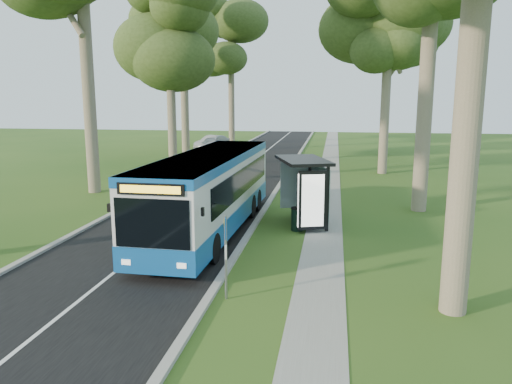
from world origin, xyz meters
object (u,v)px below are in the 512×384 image
at_px(litter_bin, 297,219).
at_px(bus, 210,192).
at_px(bus_shelter, 306,180).
at_px(bus_stop_sign, 226,247).
at_px(car_silver, 212,142).
at_px(car_white, 211,144).

bearing_deg(litter_bin, bus, -166.23).
distance_m(bus_shelter, litter_bin, 1.71).
bearing_deg(bus_stop_sign, bus_shelter, 65.97).
bearing_deg(car_silver, bus_stop_sign, -51.99).
xyz_separation_m(bus_stop_sign, litter_bin, (1.41, 7.48, -1.00)).
distance_m(bus_stop_sign, litter_bin, 7.68).
distance_m(bus_shelter, car_silver, 32.30).
xyz_separation_m(bus_stop_sign, car_white, (-9.43, 36.01, -0.74)).
xyz_separation_m(bus_shelter, car_white, (-11.12, 27.86, -1.30)).
bearing_deg(car_white, car_silver, 95.25).
bearing_deg(bus_shelter, litter_bin, -131.01).
distance_m(bus, car_silver, 32.62).
relative_size(car_white, car_silver, 1.00).
bearing_deg(bus_shelter, car_white, 93.46).
distance_m(bus, bus_stop_sign, 6.95).
xyz_separation_m(bus_shelter, car_silver, (-11.57, 30.13, -1.32)).
height_order(bus_shelter, car_silver, bus_shelter).
xyz_separation_m(bus_stop_sign, car_silver, (-9.88, 38.28, -0.77)).
height_order(bus_stop_sign, litter_bin, bus_stop_sign).
height_order(bus_shelter, car_white, bus_shelter).
bearing_deg(bus, litter_bin, 15.45).
height_order(bus, car_silver, bus).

